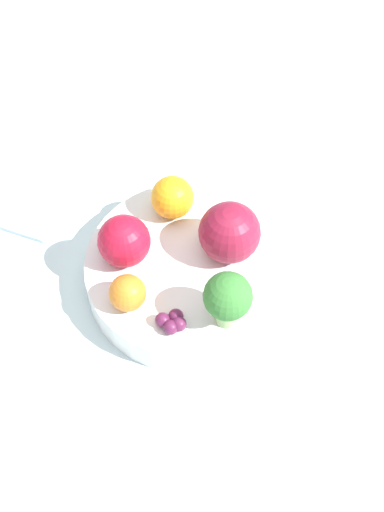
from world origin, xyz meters
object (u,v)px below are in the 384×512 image
at_px(broccoli, 228,298).
at_px(apple_red, 124,241).
at_px(orange_front, 128,293).
at_px(napkin, 14,189).
at_px(apple_green, 230,232).
at_px(bowl, 192,272).
at_px(orange_back, 172,197).
at_px(grape_cluster, 173,322).

distance_m(broccoli, apple_red, 0.12).
relative_size(apple_red, orange_front, 1.46).
bearing_deg(napkin, apple_green, 86.07).
relative_size(bowl, orange_front, 6.02).
bearing_deg(apple_green, orange_back, -111.58).
xyz_separation_m(bowl, apple_red, (0.02, -0.06, 0.04)).
xyz_separation_m(grape_cluster, napkin, (-0.12, -0.25, -0.04)).
xyz_separation_m(apple_red, orange_back, (-0.07, 0.02, -0.00)).
distance_m(orange_front, orange_back, 0.12).
bearing_deg(bowl, napkin, -100.55).
xyz_separation_m(orange_front, grape_cluster, (0.01, 0.05, -0.01)).
distance_m(apple_green, grape_cluster, 0.11).
relative_size(broccoli, apple_red, 1.20).
height_order(broccoli, orange_front, broccoli).
distance_m(apple_red, apple_green, 0.10).
relative_size(broccoli, grape_cluster, 2.31).
height_order(apple_red, orange_front, apple_red).
bearing_deg(orange_front, bowl, 149.71).
bearing_deg(apple_red, apple_green, 114.86).
relative_size(bowl, broccoli, 3.42).
bearing_deg(orange_back, grape_cluster, 21.88).
distance_m(grape_cluster, napkin, 0.28).
bearing_deg(napkin, grape_cluster, 63.97).
relative_size(grape_cluster, napkin, 0.20).
distance_m(apple_green, orange_back, 0.08).
height_order(bowl, grape_cluster, grape_cluster).
xyz_separation_m(bowl, grape_cluster, (0.08, 0.01, 0.02)).
bearing_deg(napkin, broccoli, 71.86).
bearing_deg(broccoli, napkin, -108.14).
bearing_deg(orange_back, broccoli, 42.59).
distance_m(apple_red, grape_cluster, 0.10).
bearing_deg(apple_green, orange_front, -36.57).
relative_size(bowl, napkin, 1.59).
height_order(bowl, orange_front, orange_front).
xyz_separation_m(broccoli, orange_back, (-0.11, -0.10, -0.02)).
bearing_deg(grape_cluster, napkin, -116.03).
relative_size(bowl, grape_cluster, 7.90).
xyz_separation_m(bowl, napkin, (-0.04, -0.24, -0.01)).
xyz_separation_m(bowl, orange_front, (0.07, -0.04, 0.04)).
bearing_deg(broccoli, grape_cluster, -60.84).
height_order(grape_cluster, napkin, grape_cluster).
distance_m(broccoli, orange_front, 0.10).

